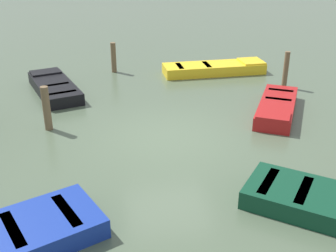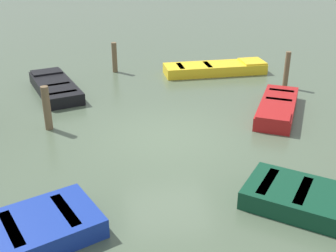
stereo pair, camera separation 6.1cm
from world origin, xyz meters
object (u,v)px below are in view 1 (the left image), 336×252
at_px(rowboat_red, 277,107).
at_px(rowboat_black, 54,87).
at_px(mooring_piling_far_right, 47,108).
at_px(rowboat_dark_green, 314,200).
at_px(mooring_piling_near_left, 286,70).
at_px(rowboat_yellow, 215,68).
at_px(mooring_piling_near_right, 114,58).

height_order(rowboat_red, rowboat_black, same).
relative_size(rowboat_red, mooring_piling_far_right, 2.57).
relative_size(rowboat_dark_green, mooring_piling_near_left, 2.21).
distance_m(rowboat_yellow, mooring_piling_near_right, 4.18).
bearing_deg(rowboat_red, mooring_piling_far_right, -61.03).
relative_size(rowboat_dark_green, mooring_piling_near_right, 2.44).
bearing_deg(rowboat_black, rowboat_yellow, -95.87).
height_order(rowboat_red, mooring_piling_near_right, mooring_piling_near_right).
height_order(mooring_piling_far_right, mooring_piling_near_right, mooring_piling_far_right).
relative_size(rowboat_yellow, mooring_piling_near_left, 3.08).
height_order(rowboat_black, rowboat_yellow, same).
xyz_separation_m(rowboat_black, mooring_piling_near_left, (-0.73, -8.38, 0.46)).
relative_size(rowboat_black, rowboat_dark_green, 1.20).
xyz_separation_m(rowboat_yellow, mooring_piling_near_left, (-2.13, -2.09, 0.46)).
bearing_deg(mooring_piling_near_left, mooring_piling_far_right, 106.57).
distance_m(mooring_piling_near_left, mooring_piling_near_right, 6.84).
bearing_deg(rowboat_yellow, rowboat_dark_green, -94.78).
distance_m(rowboat_red, rowboat_yellow, 4.57).
bearing_deg(rowboat_yellow, rowboat_red, -81.75).
xyz_separation_m(rowboat_red, rowboat_yellow, (4.50, 0.81, -0.00)).
xyz_separation_m(rowboat_black, mooring_piling_near_right, (2.24, -2.22, 0.40)).
distance_m(rowboat_red, rowboat_dark_green, 5.13).
xyz_separation_m(rowboat_black, rowboat_yellow, (1.40, -6.29, -0.00)).
bearing_deg(rowboat_black, mooring_piling_far_right, 163.57).
relative_size(rowboat_black, mooring_piling_near_left, 2.65).
bearing_deg(mooring_piling_near_right, rowboat_black, 135.28).
bearing_deg(mooring_piling_far_right, rowboat_red, -89.28).
bearing_deg(mooring_piling_far_right, rowboat_yellow, -53.41).
bearing_deg(mooring_piling_near_left, mooring_piling_near_right, 64.26).
relative_size(mooring_piling_far_right, mooring_piling_near_right, 1.06).
bearing_deg(rowboat_yellow, mooring_piling_far_right, -145.42).
bearing_deg(mooring_piling_near_right, rowboat_yellow, -101.69).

